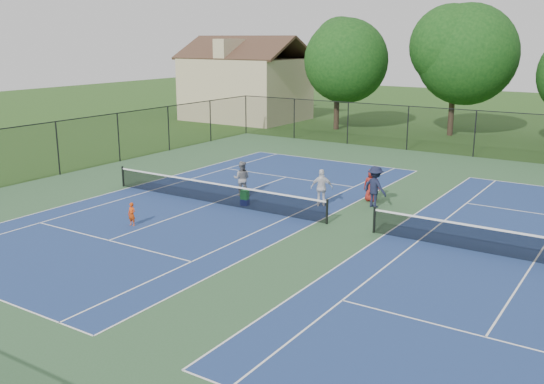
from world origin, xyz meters
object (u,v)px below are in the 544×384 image
Objects in this scene: clapboard_house at (246,86)px; bystander_b at (375,187)px; child_player at (132,214)px; bystander_a at (322,188)px; ball_hopper at (245,195)px; tree_back_b at (456,49)px; tree_back_a at (338,56)px; instructor at (242,179)px; bystander_c at (372,185)px; ball_crate at (245,202)px.

clapboard_house is 5.69× the size of bystander_b.
child_player is 0.57× the size of bystander_a.
ball_hopper is (2.08, 5.02, 0.02)m from child_player.
tree_back_b is 5.29× the size of bystander_b.
tree_back_a reaches higher than bystander_b.
tree_back_b is 5.84× the size of bystander_a.
instructor is at bearing 130.00° from ball_hopper.
instructor is at bearing 11.57° from bystander_c.
ball_crate is at bearing -93.51° from tree_back_b.
tree_back_b is 26.37m from ball_crate.
bystander_a is (1.43, -23.67, -5.74)m from tree_back_b.
tree_back_a is 25.36m from ball_crate.
ball_crate is (-5.10, -3.01, -0.80)m from bystander_b.
tree_back_a reaches higher than ball_hopper.
bystander_c is 4.43× the size of ball_crate.
ball_hopper is at bearing 2.29° from bystander_a.
bystander_a is at bearing 31.61° from ball_crate.
bystander_b is at bearing 110.85° from bystander_c.
bystander_b is (3.53, -22.51, -5.65)m from tree_back_b.
ball_hopper is at bearing 0.00° from ball_crate.
bystander_b is (7.18, 8.03, 0.46)m from child_player.
clapboard_house is at bearing -176.99° from tree_back_b.
bystander_c is (11.99, -19.67, -5.25)m from tree_back_a.
instructor is at bearing -22.59° from bystander_a.
clapboard_house is (-10.00, 1.00, -2.95)m from tree_back_a.
tree_back_b reaches higher than tree_back_a.
bystander_b is (22.53, -21.51, -2.14)m from clapboard_house.
ball_crate is (7.43, -23.52, -5.89)m from tree_back_a.
tree_back_b is 19.35m from clapboard_house.
bystander_c is 5.97m from ball_hopper.
tree_back_a is at bearing -70.71° from bystander_c.
bystander_a is 3.59m from ball_crate.
tree_back_a is 24.57m from bystander_b.
instructor is (6.30, -22.16, -5.18)m from tree_back_a.
instructor reaches higher than bystander_c.
instructor is 6.22m from bystander_c.
bystander_b is 5.94m from ball_hopper.
child_player reaches higher than ball_crate.
bystander_c is (-0.55, 0.84, -0.16)m from bystander_b.
tree_back_a reaches higher than clapboard_house.
bystander_a is at bearing -64.30° from tree_back_a.
ball_crate is at bearing 62.92° from child_player.
bystander_a is at bearing 48.43° from bystander_b.
ball_hopper is (-4.56, -3.85, -0.28)m from bystander_c.
clapboard_house is 30.23m from ball_crate.
clapboard_house is 30.27m from bystander_c.
bystander_a reaches higher than instructor.
tree_back_a is at bearing -39.02° from bystander_b.
tree_back_b is at bearing 86.49° from ball_crate.
bystander_c is (1.56, 2.01, -0.07)m from bystander_a.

